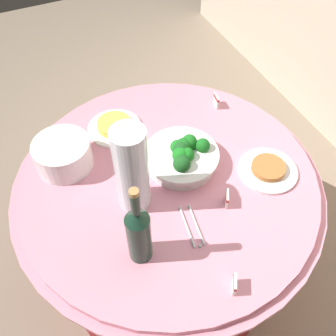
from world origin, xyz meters
name	(u,v)px	position (x,y,z in m)	size (l,w,h in m)	color
ground_plane	(168,264)	(0.00, 0.00, 0.00)	(6.00, 6.00, 0.00)	gray
buffet_table	(168,227)	(0.00, 0.00, 0.38)	(1.16, 1.16, 0.74)	maroon
broccoli_bowl	(182,156)	(-0.03, 0.07, 0.78)	(0.28, 0.28, 0.11)	white
plate_stack	(63,154)	(-0.22, -0.33, 0.80)	(0.21, 0.21, 0.11)	white
wine_bottle	(139,233)	(0.24, -0.21, 0.87)	(0.07, 0.07, 0.34)	#183626
decorative_fruit_vase	(132,174)	(0.05, -0.15, 0.89)	(0.11, 0.11, 0.34)	silver
serving_tongs	(193,227)	(0.23, -0.02, 0.74)	(0.17, 0.07, 0.01)	silver
food_plate_fried_egg	(115,127)	(-0.32, -0.10, 0.76)	(0.22, 0.22, 0.04)	white
food_plate_peanuts	(268,169)	(0.13, 0.35, 0.75)	(0.22, 0.22, 0.03)	white
label_placard_front	(234,285)	(0.47, 0.00, 0.77)	(0.05, 0.03, 0.05)	white
label_placard_mid	(227,198)	(0.19, 0.13, 0.77)	(0.05, 0.03, 0.05)	white
label_placard_rear	(216,100)	(-0.27, 0.35, 0.77)	(0.05, 0.02, 0.05)	white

